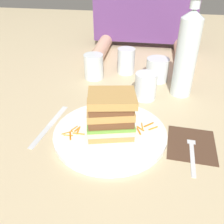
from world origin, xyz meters
TOP-DOWN VIEW (x-y plane):
  - ground_plane at (0.00, 0.00)m, footprint 3.00×3.00m
  - main_plate at (0.01, -0.02)m, footprint 0.29×0.29m
  - sandwich at (0.01, -0.02)m, footprint 0.14×0.13m
  - carrot_shred_0 at (-0.08, -0.02)m, footprint 0.01×0.02m
  - carrot_shred_1 at (-0.07, -0.03)m, footprint 0.00×0.02m
  - carrot_shred_2 at (-0.09, -0.05)m, footprint 0.02×0.00m
  - carrot_shred_3 at (-0.08, -0.05)m, footprint 0.01×0.03m
  - carrot_shred_4 at (-0.09, -0.04)m, footprint 0.03×0.02m
  - carrot_shred_5 at (-0.06, -0.04)m, footprint 0.03×0.00m
  - carrot_shred_6 at (-0.07, -0.02)m, footprint 0.01×0.02m
  - carrot_shred_7 at (0.09, 0.01)m, footprint 0.02×0.02m
  - carrot_shred_8 at (0.11, 0.03)m, footprint 0.03×0.02m
  - carrot_shred_9 at (0.09, -0.01)m, footprint 0.01×0.03m
  - carrot_shred_10 at (0.09, 0.02)m, footprint 0.01×0.02m
  - carrot_shred_11 at (0.12, 0.01)m, footprint 0.02×0.02m
  - napkin_dark at (0.22, -0.02)m, footprint 0.12×0.14m
  - fork at (0.22, -0.04)m, footprint 0.02×0.17m
  - knife at (-0.16, -0.01)m, footprint 0.04×0.20m
  - juice_glass at (0.09, 0.19)m, footprint 0.07×0.07m
  - water_bottle at (0.21, 0.24)m, footprint 0.07×0.07m
  - empty_tumbler_0 at (0.01, 0.38)m, footprint 0.07×0.07m
  - empty_tumbler_1 at (-0.10, 0.31)m, footprint 0.07×0.07m
  - empty_tumbler_2 at (0.13, 0.33)m, footprint 0.08×0.08m

SIDE VIEW (x-z plane):
  - ground_plane at x=0.00m, z-range 0.00..0.00m
  - napkin_dark at x=0.22m, z-range 0.00..0.00m
  - knife at x=-0.16m, z-range 0.00..0.00m
  - fork at x=0.22m, z-range 0.00..0.01m
  - main_plate at x=0.01m, z-range 0.00..0.01m
  - carrot_shred_4 at x=-0.09m, z-range 0.01..0.02m
  - carrot_shred_0 at x=-0.08m, z-range 0.01..0.02m
  - carrot_shred_2 at x=-0.09m, z-range 0.01..0.02m
  - carrot_shred_5 at x=-0.06m, z-range 0.01..0.02m
  - carrot_shred_10 at x=0.09m, z-range 0.01..0.02m
  - carrot_shred_6 at x=-0.07m, z-range 0.01..0.02m
  - carrot_shred_7 at x=0.09m, z-range 0.01..0.02m
  - carrot_shred_3 at x=-0.08m, z-range 0.01..0.02m
  - carrot_shred_8 at x=0.11m, z-range 0.01..0.02m
  - carrot_shred_9 at x=0.09m, z-range 0.01..0.02m
  - carrot_shred_11 at x=0.12m, z-range 0.01..0.02m
  - carrot_shred_1 at x=-0.07m, z-range 0.01..0.02m
  - juice_glass at x=0.09m, z-range -0.01..0.08m
  - empty_tumbler_2 at x=0.13m, z-range 0.00..0.08m
  - empty_tumbler_1 at x=-0.10m, z-range 0.00..0.09m
  - empty_tumbler_0 at x=0.01m, z-range 0.00..0.10m
  - sandwich at x=0.01m, z-range 0.01..0.13m
  - water_bottle at x=0.21m, z-range -0.01..0.29m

